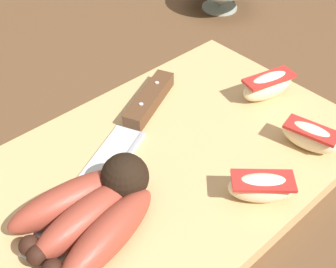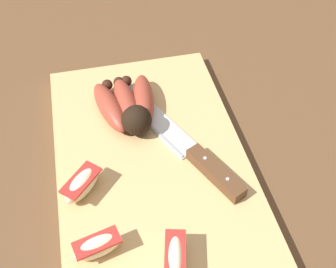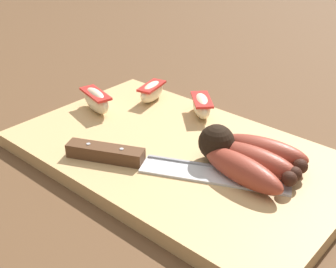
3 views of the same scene
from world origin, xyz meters
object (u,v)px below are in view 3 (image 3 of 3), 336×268
chefs_knife (142,160)px  apple_wedge_middle (96,100)px  apple_wedge_near (152,91)px  banana_bunch (247,156)px  apple_wedge_far (202,105)px

chefs_knife → apple_wedge_middle: bearing=158.1°
chefs_knife → apple_wedge_near: size_ratio=4.20×
banana_bunch → chefs_knife: size_ratio=0.50×
apple_wedge_near → apple_wedge_far: (0.09, 0.01, 0.00)m
banana_bunch → apple_wedge_far: (-0.13, 0.08, -0.00)m
chefs_knife → banana_bunch: bearing=36.5°
banana_bunch → chefs_knife: 0.13m
chefs_knife → apple_wedge_near: (-0.12, 0.15, 0.01)m
apple_wedge_near → apple_wedge_middle: size_ratio=0.87×
banana_bunch → apple_wedge_middle: bearing=-177.2°
apple_wedge_near → apple_wedge_middle: 0.09m
chefs_knife → apple_wedge_far: (-0.03, 0.16, 0.01)m
apple_wedge_far → apple_wedge_near: bearing=-173.7°
banana_bunch → chefs_knife: (-0.10, -0.08, -0.01)m
apple_wedge_far → chefs_knife: bearing=-79.8°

